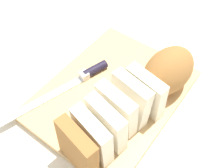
# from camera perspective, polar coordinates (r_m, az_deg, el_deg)

# --- Properties ---
(ground_plane) EXTENTS (3.00, 3.00, 0.00)m
(ground_plane) POSITION_cam_1_polar(r_m,az_deg,el_deg) (0.64, 0.00, -2.73)
(ground_plane) COLOR silver
(cutting_board) EXTENTS (0.38, 0.30, 0.02)m
(cutting_board) POSITION_cam_1_polar(r_m,az_deg,el_deg) (0.63, 0.00, -2.22)
(cutting_board) COLOR tan
(cutting_board) RESTS_ON ground_plane
(bread_loaf) EXTENTS (0.37, 0.14, 0.11)m
(bread_loaf) POSITION_cam_1_polar(r_m,az_deg,el_deg) (0.56, 6.35, -2.10)
(bread_loaf) COLOR #996633
(bread_loaf) RESTS_ON cutting_board
(bread_knife) EXTENTS (0.29, 0.10, 0.02)m
(bread_knife) POSITION_cam_1_polar(r_m,az_deg,el_deg) (0.65, -6.90, 1.33)
(bread_knife) COLOR silver
(bread_knife) RESTS_ON cutting_board
(crumb_near_knife) EXTENTS (0.01, 0.01, 0.01)m
(crumb_near_knife) POSITION_cam_1_polar(r_m,az_deg,el_deg) (0.63, -2.86, -0.77)
(crumb_near_knife) COLOR tan
(crumb_near_knife) RESTS_ON cutting_board
(crumb_near_loaf) EXTENTS (0.01, 0.01, 0.01)m
(crumb_near_loaf) POSITION_cam_1_polar(r_m,az_deg,el_deg) (0.66, 0.18, 2.37)
(crumb_near_loaf) COLOR tan
(crumb_near_loaf) RESTS_ON cutting_board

